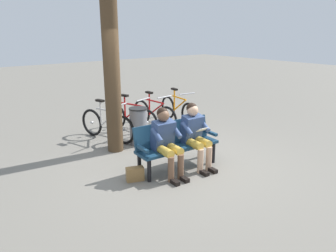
{
  "coord_description": "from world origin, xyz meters",
  "views": [
    {
      "loc": [
        3.7,
        4.29,
        2.48
      ],
      "look_at": [
        0.22,
        -0.19,
        0.75
      ],
      "focal_mm": 33.9,
      "sensor_mm": 36.0,
      "label": 1
    }
  ],
  "objects_px": {
    "person_companion": "(166,139)",
    "bicycle_silver": "(178,110)",
    "person_reading": "(195,132)",
    "litter_bin": "(139,126)",
    "bicycle_red": "(107,125)",
    "bench": "(176,141)",
    "handbag": "(135,174)",
    "bicycle_blue": "(154,114)",
    "tree_trunk": "(111,66)",
    "bicycle_green": "(131,118)"
  },
  "relations": [
    {
      "from": "litter_bin",
      "to": "bicycle_silver",
      "type": "height_order",
      "value": "bicycle_silver"
    },
    {
      "from": "person_reading",
      "to": "litter_bin",
      "type": "height_order",
      "value": "person_reading"
    },
    {
      "from": "person_reading",
      "to": "bicycle_blue",
      "type": "distance_m",
      "value": 2.62
    },
    {
      "from": "person_companion",
      "to": "handbag",
      "type": "height_order",
      "value": "person_companion"
    },
    {
      "from": "litter_bin",
      "to": "bicycle_red",
      "type": "distance_m",
      "value": 0.81
    },
    {
      "from": "handbag",
      "to": "bicycle_silver",
      "type": "height_order",
      "value": "bicycle_silver"
    },
    {
      "from": "person_reading",
      "to": "bicycle_blue",
      "type": "bearing_deg",
      "value": -104.83
    },
    {
      "from": "bicycle_silver",
      "to": "bicycle_green",
      "type": "height_order",
      "value": "same"
    },
    {
      "from": "bench",
      "to": "handbag",
      "type": "bearing_deg",
      "value": 5.12
    },
    {
      "from": "litter_bin",
      "to": "person_companion",
      "type": "bearing_deg",
      "value": 73.77
    },
    {
      "from": "bicycle_green",
      "to": "bench",
      "type": "bearing_deg",
      "value": -29.31
    },
    {
      "from": "bicycle_blue",
      "to": "bicycle_green",
      "type": "distance_m",
      "value": 0.67
    },
    {
      "from": "person_companion",
      "to": "bicycle_silver",
      "type": "bearing_deg",
      "value": -129.51
    },
    {
      "from": "bicycle_silver",
      "to": "bicycle_green",
      "type": "bearing_deg",
      "value": -88.47
    },
    {
      "from": "person_companion",
      "to": "bicycle_blue",
      "type": "height_order",
      "value": "person_companion"
    },
    {
      "from": "litter_bin",
      "to": "bicycle_blue",
      "type": "distance_m",
      "value": 1.27
    },
    {
      "from": "person_reading",
      "to": "bicycle_silver",
      "type": "relative_size",
      "value": 0.72
    },
    {
      "from": "bench",
      "to": "bicycle_silver",
      "type": "bearing_deg",
      "value": -126.77
    },
    {
      "from": "person_companion",
      "to": "litter_bin",
      "type": "distance_m",
      "value": 1.72
    },
    {
      "from": "person_companion",
      "to": "litter_bin",
      "type": "xyz_separation_m",
      "value": [
        -0.47,
        -1.63,
        -0.25
      ]
    },
    {
      "from": "tree_trunk",
      "to": "bicycle_silver",
      "type": "xyz_separation_m",
      "value": [
        -2.39,
        -0.8,
        -1.43
      ]
    },
    {
      "from": "person_companion",
      "to": "bicycle_red",
      "type": "relative_size",
      "value": 0.74
    },
    {
      "from": "tree_trunk",
      "to": "bicycle_blue",
      "type": "xyz_separation_m",
      "value": [
        -1.6,
        -0.82,
        -1.43
      ]
    },
    {
      "from": "bicycle_green",
      "to": "person_reading",
      "type": "bearing_deg",
      "value": -21.61
    },
    {
      "from": "person_reading",
      "to": "bicycle_blue",
      "type": "xyz_separation_m",
      "value": [
        -0.83,
        -2.46,
        -0.31
      ]
    },
    {
      "from": "person_reading",
      "to": "bicycle_silver",
      "type": "bearing_deg",
      "value": -119.77
    },
    {
      "from": "litter_bin",
      "to": "bicycle_red",
      "type": "bearing_deg",
      "value": -58.07
    },
    {
      "from": "bicycle_green",
      "to": "bicycle_red",
      "type": "height_order",
      "value": "same"
    },
    {
      "from": "bench",
      "to": "bicycle_red",
      "type": "height_order",
      "value": "bicycle_red"
    },
    {
      "from": "person_reading",
      "to": "person_companion",
      "type": "height_order",
      "value": "same"
    },
    {
      "from": "litter_bin",
      "to": "bicycle_silver",
      "type": "relative_size",
      "value": 0.49
    },
    {
      "from": "bicycle_silver",
      "to": "bicycle_red",
      "type": "height_order",
      "value": "same"
    },
    {
      "from": "bench",
      "to": "bicycle_blue",
      "type": "xyz_separation_m",
      "value": [
        -1.14,
        -2.28,
        -0.15
      ]
    },
    {
      "from": "person_companion",
      "to": "bicycle_silver",
      "type": "height_order",
      "value": "person_companion"
    },
    {
      "from": "person_companion",
      "to": "handbag",
      "type": "bearing_deg",
      "value": -8.11
    },
    {
      "from": "bicycle_silver",
      "to": "bicycle_red",
      "type": "xyz_separation_m",
      "value": [
        2.2,
        0.08,
        0.0
      ]
    },
    {
      "from": "litter_bin",
      "to": "bicycle_blue",
      "type": "bearing_deg",
      "value": -141.3
    },
    {
      "from": "bench",
      "to": "person_reading",
      "type": "xyz_separation_m",
      "value": [
        -0.31,
        0.18,
        0.16
      ]
    },
    {
      "from": "person_reading",
      "to": "person_companion",
      "type": "relative_size",
      "value": 1.0
    },
    {
      "from": "bench",
      "to": "person_reading",
      "type": "bearing_deg",
      "value": 152.88
    },
    {
      "from": "bicycle_green",
      "to": "person_companion",
      "type": "bearing_deg",
      "value": -35.77
    },
    {
      "from": "person_reading",
      "to": "bicycle_green",
      "type": "relative_size",
      "value": 0.74
    },
    {
      "from": "person_reading",
      "to": "tree_trunk",
      "type": "bearing_deg",
      "value": -61.01
    },
    {
      "from": "bench",
      "to": "bicycle_silver",
      "type": "xyz_separation_m",
      "value": [
        -1.92,
        -2.25,
        -0.15
      ]
    },
    {
      "from": "litter_bin",
      "to": "bicycle_silver",
      "type": "distance_m",
      "value": 1.93
    },
    {
      "from": "bicycle_red",
      "to": "bicycle_silver",
      "type": "bearing_deg",
      "value": 74.76
    },
    {
      "from": "person_reading",
      "to": "bicycle_blue",
      "type": "relative_size",
      "value": 0.72
    },
    {
      "from": "person_companion",
      "to": "bicycle_silver",
      "type": "distance_m",
      "value": 3.3
    },
    {
      "from": "person_reading",
      "to": "bicycle_red",
      "type": "height_order",
      "value": "person_reading"
    },
    {
      "from": "litter_bin",
      "to": "bench",
      "type": "bearing_deg",
      "value": 84.4
    }
  ]
}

